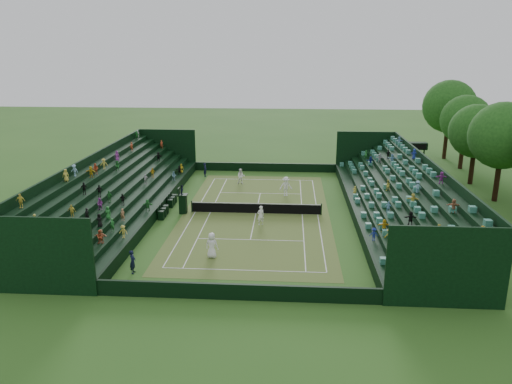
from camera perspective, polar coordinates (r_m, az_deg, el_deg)
ground at (r=44.56m, az=0.00°, el=-2.47°), size 160.00×160.00×0.00m
court_surface at (r=44.56m, az=0.00°, el=-2.46°), size 12.97×26.77×0.01m
perimeter_wall_north at (r=59.69m, az=1.04°, el=2.85°), size 17.17×0.20×1.00m
perimeter_wall_south at (r=29.76m, az=-2.13°, el=-11.34°), size 17.17×0.20×1.00m
perimeter_wall_east at (r=44.66m, az=10.93°, el=-2.06°), size 0.20×31.77×1.00m
perimeter_wall_west at (r=45.75m, az=-10.67°, el=-1.60°), size 0.20×31.77×1.00m
north_grandstand at (r=45.07m, az=16.28°, el=-0.86°), size 6.60×32.00×4.90m
south_grandstand at (r=46.67m, az=-15.71°, el=-0.24°), size 6.60×32.00×4.90m
tennis_net at (r=44.40m, az=0.00°, el=-1.83°), size 11.67×0.10×1.06m
scoreboard_tower at (r=61.02m, az=18.02°, el=4.89°), size 2.00×1.00×3.70m
tree_row at (r=56.75m, az=25.46°, el=6.49°), size 8.10×37.95×10.33m
umpire_chair at (r=44.80m, az=-8.36°, el=-1.05°), size 0.83×0.83×2.61m
courtside_chairs at (r=45.95m, az=-10.05°, el=-1.59°), size 0.51×5.48×1.11m
player_near_west at (r=35.25m, az=-5.07°, el=-6.09°), size 1.00×0.75×1.85m
player_near_east at (r=41.46m, az=0.53°, el=-2.69°), size 0.73×0.64×1.68m
player_far_west at (r=53.97m, az=-1.73°, el=1.80°), size 0.84×0.66×1.71m
player_far_east at (r=49.64m, az=3.43°, el=0.64°), size 1.40×1.00×1.96m
line_judge_north at (r=57.43m, az=-5.83°, el=2.53°), size 0.38×0.58×1.57m
line_judge_south at (r=33.84m, az=-13.91°, el=-7.75°), size 0.41×0.60×1.59m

